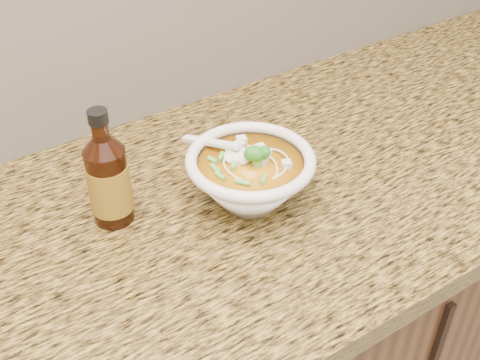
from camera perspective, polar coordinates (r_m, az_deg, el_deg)
counter_slab at (r=0.95m, az=-16.72°, el=-8.75°), size 4.00×0.68×0.04m
soup_bowl at (r=0.97m, az=0.98°, el=0.17°), size 0.21×0.23×0.12m
hot_sauce_bottle at (r=0.95m, az=-12.35°, el=-0.06°), size 0.07×0.07×0.20m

